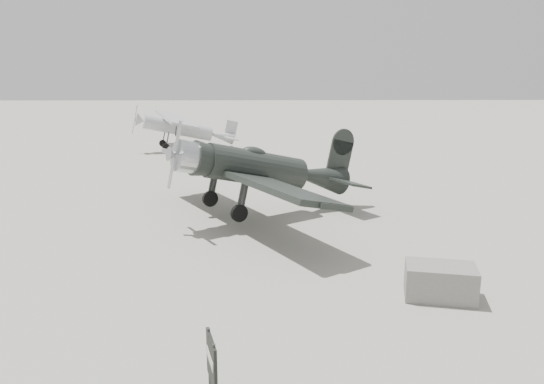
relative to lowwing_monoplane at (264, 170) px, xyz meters
The scene contains 5 objects.
ground 5.20m from the lowwing_monoplane, 69.33° to the right, with size 160.00×160.00×0.00m, color gray.
lowwing_monoplane is the anchor object (origin of this frame).
highwing_monoplane 17.92m from the lowwing_monoplane, 108.18° to the left, with size 7.17×9.97×2.84m.
equipment_block 8.78m from the lowwing_monoplane, 59.25° to the right, with size 1.72×1.07×0.86m, color slate.
sign_board 11.67m from the lowwing_monoplane, 94.56° to the right, with size 0.27×0.83×1.22m.
Camera 1 is at (-1.74, -15.28, 5.68)m, focal length 35.00 mm.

